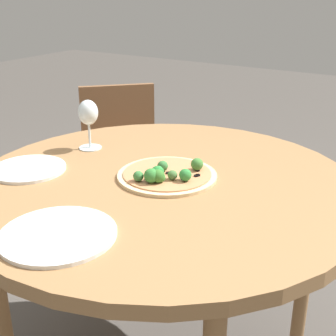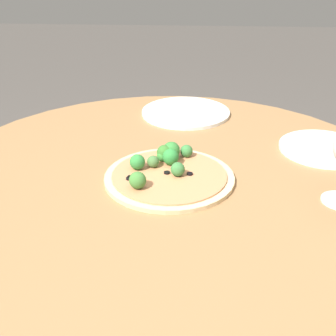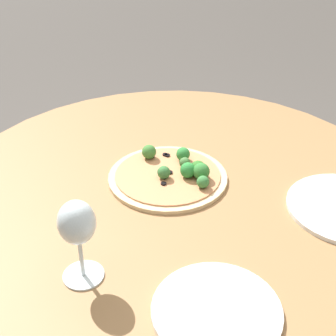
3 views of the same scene
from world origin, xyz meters
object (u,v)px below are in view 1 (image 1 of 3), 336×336
Objects in this scene: plate_near at (28,169)px; plate_far at (58,234)px; pizza at (167,175)px; wine_glass at (88,115)px; chair at (122,161)px.

plate_near and plate_far have the same top height.
wine_glass is at bearing -12.72° from pizza.
wine_glass reaches higher than chair.
chair reaches higher than plate_far.
pizza is 1.73× the size of wine_glass.
wine_glass is (0.37, -0.08, 0.11)m from pizza.
plate_far is (-0.67, 1.10, 0.31)m from chair.
plate_near is (-0.30, 0.85, 0.31)m from chair.
wine_glass is at bearing -95.74° from plate_near.
plate_near is (0.40, 0.17, -0.01)m from pizza.
chair is 0.80m from wine_glass.
chair is 2.96× the size of plate_far.
wine_glass is at bearing -106.25° from chair.
pizza is 0.40m from wine_glass.
chair is at bearing -58.72° from plate_far.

